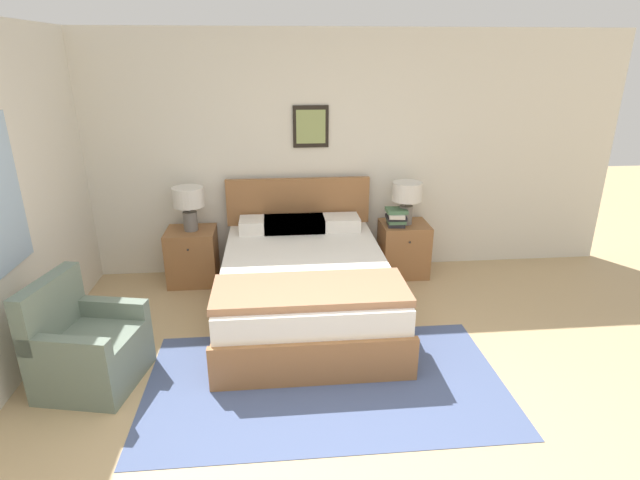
{
  "coord_description": "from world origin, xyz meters",
  "views": [
    {
      "loc": [
        -0.34,
        -2.28,
        2.34
      ],
      "look_at": [
        0.03,
        1.69,
        0.85
      ],
      "focal_mm": 28.0,
      "sensor_mm": 36.0,
      "label": 1
    }
  ],
  "objects_px": {
    "table_lamp_by_door": "(407,196)",
    "table_lamp_near_window": "(189,201)",
    "bed": "(305,283)",
    "armchair": "(87,348)",
    "nightstand_by_door": "(403,249)",
    "nightstand_near_window": "(193,256)"
  },
  "relations": [
    {
      "from": "nightstand_by_door",
      "to": "table_lamp_by_door",
      "type": "relative_size",
      "value": 1.28
    },
    {
      "from": "nightstand_by_door",
      "to": "table_lamp_near_window",
      "type": "bearing_deg",
      "value": 179.99
    },
    {
      "from": "armchair",
      "to": "nightstand_by_door",
      "type": "relative_size",
      "value": 1.41
    },
    {
      "from": "bed",
      "to": "nightstand_by_door",
      "type": "relative_size",
      "value": 3.68
    },
    {
      "from": "table_lamp_near_window",
      "to": "nightstand_by_door",
      "type": "bearing_deg",
      "value": -0.01
    },
    {
      "from": "bed",
      "to": "armchair",
      "type": "xyz_separation_m",
      "value": [
        -1.69,
        -0.9,
        -0.03
      ]
    },
    {
      "from": "armchair",
      "to": "nightstand_by_door",
      "type": "distance_m",
      "value": 3.34
    },
    {
      "from": "table_lamp_near_window",
      "to": "armchair",
      "type": "bearing_deg",
      "value": -107.27
    },
    {
      "from": "nightstand_by_door",
      "to": "table_lamp_by_door",
      "type": "xyz_separation_m",
      "value": [
        0.0,
        0.0,
        0.62
      ]
    },
    {
      "from": "bed",
      "to": "nightstand_near_window",
      "type": "distance_m",
      "value": 1.43
    },
    {
      "from": "table_lamp_by_door",
      "to": "table_lamp_near_window",
      "type": "bearing_deg",
      "value": 180.0
    },
    {
      "from": "armchair",
      "to": "table_lamp_near_window",
      "type": "height_order",
      "value": "table_lamp_near_window"
    },
    {
      "from": "bed",
      "to": "armchair",
      "type": "height_order",
      "value": "bed"
    },
    {
      "from": "nightstand_near_window",
      "to": "table_lamp_by_door",
      "type": "relative_size",
      "value": 1.28
    },
    {
      "from": "armchair",
      "to": "table_lamp_near_window",
      "type": "relative_size",
      "value": 1.8
    },
    {
      "from": "nightstand_near_window",
      "to": "table_lamp_by_door",
      "type": "height_order",
      "value": "table_lamp_by_door"
    },
    {
      "from": "bed",
      "to": "table_lamp_by_door",
      "type": "distance_m",
      "value": 1.55
    },
    {
      "from": "nightstand_near_window",
      "to": "table_lamp_by_door",
      "type": "bearing_deg",
      "value": 0.01
    },
    {
      "from": "armchair",
      "to": "table_lamp_near_window",
      "type": "xyz_separation_m",
      "value": [
        0.54,
        1.74,
        0.62
      ]
    },
    {
      "from": "armchair",
      "to": "nightstand_near_window",
      "type": "xyz_separation_m",
      "value": [
        0.53,
        1.74,
        0.01
      ]
    },
    {
      "from": "armchair",
      "to": "table_lamp_by_door",
      "type": "relative_size",
      "value": 1.8
    },
    {
      "from": "armchair",
      "to": "table_lamp_by_door",
      "type": "bearing_deg",
      "value": 133.59
    }
  ]
}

